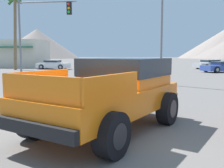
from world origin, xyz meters
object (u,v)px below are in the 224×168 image
Objects in this scene: orange_pickup_truck at (114,89)px; parked_car_white at (53,64)px; traffic_light_main at (41,23)px; palm_tree_short at (13,12)px; parked_car_blue at (222,67)px; street_lamp_post at (162,6)px; parked_car_silver at (211,64)px.

orange_pickup_truck is 1.25× the size of parked_car_white.
palm_tree_short is at bearing 125.34° from traffic_light_main.
palm_tree_short is at bearing 59.60° from parked_car_blue.
traffic_light_main is (-7.07, 12.56, 3.21)m from orange_pickup_truck.
parked_car_white is at bearing 128.93° from street_lamp_post.
palm_tree_short reaches higher than street_lamp_post.
parked_car_white is 7.85m from palm_tree_short.
traffic_light_main reaches higher than parked_car_silver.
parked_car_white is at bearing 25.08° from palm_tree_short.
street_lamp_post is (-7.55, -18.90, 4.24)m from parked_car_silver.
parked_car_white is at bearing 106.29° from traffic_light_main.
parked_car_blue is 24.99m from palm_tree_short.
street_lamp_post is at bearing -15.38° from traffic_light_main.
parked_car_silver is 0.79× the size of traffic_light_main.
orange_pickup_truck is 24.42m from parked_car_blue.
parked_car_blue is 6.33m from parked_car_silver.
traffic_light_main is 14.24m from palm_tree_short.
traffic_light_main reaches higher than parked_car_white.
palm_tree_short reaches higher than parked_car_white.
palm_tree_short is at bearing -62.74° from parked_car_white.
parked_car_blue is 19.33m from traffic_light_main.
traffic_light_main is (-16.40, -16.46, 3.64)m from parked_car_silver.
palm_tree_short reaches higher than parked_car_silver.
orange_pickup_truck is at bearing -60.61° from traffic_light_main.
palm_tree_short is (-24.49, -5.06, 6.33)m from parked_car_silver.
street_lamp_post is (1.78, 10.12, 3.82)m from orange_pickup_truck.
street_lamp_post is at bearing -39.24° from palm_tree_short.
parked_car_silver is 25.80m from palm_tree_short.
street_lamp_post is 21.98m from palm_tree_short.
orange_pickup_truck is 0.87× the size of traffic_light_main.
orange_pickup_truck is 30.49m from parked_car_silver.
orange_pickup_truck is 0.56× the size of palm_tree_short.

